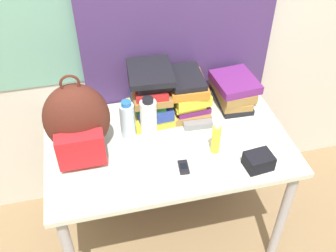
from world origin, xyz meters
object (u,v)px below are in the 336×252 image
sunscreen_bottle (216,139)px  water_bottle (128,120)px  book_stack_left (151,95)px  backpack (77,122)px  sunglasses_case (198,124)px  book_stack_right (233,90)px  sports_bottle (149,118)px  cell_phone (184,167)px  camera_pouch (259,161)px  book_stack_center (187,94)px

sunscreen_bottle → water_bottle: bearing=152.4°
book_stack_left → water_bottle: bearing=-137.1°
backpack → sunglasses_case: 0.62m
book_stack_right → sports_bottle: (-0.50, -0.15, 0.02)m
backpack → book_stack_right: bearing=12.4°
cell_phone → backpack: bearing=152.1°
book_stack_right → camera_pouch: bearing=-96.0°
backpack → sunglasses_case: backpack is taller
book_stack_center → book_stack_right: 0.27m
book_stack_center → book_stack_right: size_ratio=0.94×
sunscreen_bottle → book_stack_left: bearing=126.3°
book_stack_center → book_stack_right: (0.27, 0.01, -0.03)m
backpack → book_stack_left: backpack is taller
book_stack_right → sunglasses_case: size_ratio=1.85×
book_stack_left → water_bottle: size_ratio=1.32×
book_stack_right → water_bottle: water_bottle is taller
book_stack_left → camera_pouch: (0.41, -0.48, -0.10)m
backpack → book_stack_left: (0.38, 0.18, -0.04)m
book_stack_center → camera_pouch: book_stack_center is taller
book_stack_right → cell_phone: 0.58m
book_stack_right → sunglasses_case: (-0.25, -0.15, -0.07)m
water_bottle → sunglasses_case: (0.36, -0.01, -0.09)m
sunglasses_case → water_bottle: bearing=178.0°
sports_bottle → book_stack_left: bearing=74.5°
book_stack_center → camera_pouch: size_ratio=1.98×
sunscreen_bottle → sunglasses_case: 0.21m
book_stack_right → sunglasses_case: bearing=-147.9°
book_stack_center → sunglasses_case: book_stack_center is taller
water_bottle → cell_phone: (0.21, -0.28, -0.10)m
water_bottle → sunglasses_case: size_ratio=1.43×
sunglasses_case → camera_pouch: size_ratio=1.14×
sports_bottle → sunscreen_bottle: 0.35m
backpack → sports_bottle: size_ratio=1.88×
book_stack_left → camera_pouch: bearing=-49.6°
book_stack_right → cell_phone: size_ratio=3.31×
book_stack_left → book_stack_center: book_stack_left is taller
sunscreen_bottle → sunglasses_case: sunscreen_bottle is taller
book_stack_left → water_bottle: 0.20m
book_stack_left → book_stack_center: 0.20m
water_bottle → sunscreen_bottle: bearing=-27.6°
book_stack_left → sunscreen_bottle: (0.25, -0.34, -0.06)m
book_stack_left → book_stack_right: (0.46, 0.01, -0.05)m
backpack → book_stack_center: 0.61m
book_stack_right → sports_bottle: sports_bottle is taller
sports_bottle → book_stack_center: bearing=31.1°
backpack → camera_pouch: backpack is taller
book_stack_left → cell_phone: book_stack_left is taller
sports_bottle → sunglasses_case: 0.27m
book_stack_right → book_stack_left: bearing=-179.0°
sunscreen_bottle → cell_phone: bearing=-156.7°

